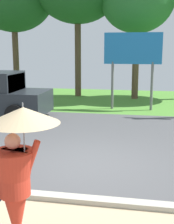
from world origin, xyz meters
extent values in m
cube|color=#4C4C4F|center=(0.00, 2.00, -0.05)|extent=(40.00, 8.00, 0.10)
cube|color=#4F8C33|center=(0.00, 10.00, -0.05)|extent=(40.00, 8.00, 0.10)
cube|color=#B2AD9E|center=(0.00, -2.00, 0.05)|extent=(40.00, 0.24, 0.10)
cone|color=#B22D1E|center=(-0.39, -3.47, 0.73)|extent=(0.60, 0.60, 1.45)
cylinder|color=#B22D1E|center=(-0.39, -3.47, 1.12)|extent=(0.44, 0.44, 0.65)
sphere|color=tan|center=(-0.39, -3.47, 1.59)|extent=(0.22, 0.22, 0.22)
cylinder|color=#B22D1E|center=(-0.11, -3.47, 1.40)|extent=(0.24, 0.09, 0.45)
cylinder|color=gray|center=(-0.22, -3.47, 1.62)|extent=(0.02, 0.02, 0.75)
cone|color=#D1B284|center=(-0.22, -3.47, 1.96)|extent=(1.00, 1.00, 0.22)
cylinder|color=gray|center=(-0.22, -3.47, 2.08)|extent=(0.02, 0.02, 0.10)
cube|color=#2D3842|center=(-3.76, 4.51, 1.43)|extent=(0.10, 1.70, 0.77)
cylinder|color=black|center=(-3.41, 5.51, 0.38)|extent=(0.76, 0.28, 0.76)
cylinder|color=black|center=(-3.41, 3.51, 0.38)|extent=(0.76, 0.28, 0.76)
cylinder|color=slate|center=(-0.16, 7.24, 1.10)|extent=(0.12, 0.12, 2.20)
cylinder|color=slate|center=(1.64, 7.24, 1.10)|extent=(0.12, 0.12, 2.20)
cube|color=#1E72B2|center=(0.74, 7.24, 2.80)|extent=(2.60, 0.10, 1.40)
cylinder|color=brown|center=(-6.45, 10.90, 2.19)|extent=(0.36, 0.36, 4.39)
cylinder|color=brown|center=(0.77, 10.48, 2.06)|extent=(0.36, 0.36, 4.12)
cylinder|color=brown|center=(-2.60, 10.93, 2.43)|extent=(0.36, 0.36, 4.86)
camera|label=1|loc=(1.37, -7.34, 2.85)|focal=50.52mm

